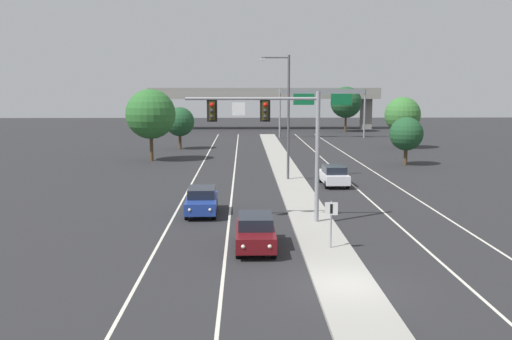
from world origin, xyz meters
name	(u,v)px	position (x,y,z in m)	size (l,w,h in m)	color
ground_plane	(346,288)	(0.00, 0.00, 0.00)	(260.00, 260.00, 0.00)	#28282B
median_island	(300,197)	(0.00, 18.00, 0.07)	(2.40, 110.00, 0.15)	#9E9B93
lane_stripe_oncoming_center	(233,182)	(-4.70, 25.00, 0.00)	(0.14, 100.00, 0.01)	silver
lane_stripe_receding_center	(349,182)	(4.70, 25.00, 0.00)	(0.14, 100.00, 0.01)	silver
edge_stripe_left	(192,182)	(-8.00, 25.00, 0.00)	(0.14, 100.00, 0.01)	silver
edge_stripe_right	(390,182)	(8.00, 25.00, 0.00)	(0.14, 100.00, 0.01)	silver
overhead_signal_mast	(275,129)	(-2.13, 10.42, 5.33)	(7.31, 0.44, 7.20)	gray
median_sign_post	(331,217)	(0.18, 5.04, 1.59)	(0.60, 0.10, 2.20)	gray
street_lamp_median	(286,110)	(-0.44, 25.76, 5.79)	(2.58, 0.28, 10.00)	#4C4C51
car_oncoming_darkred	(255,232)	(-3.32, 5.51, 0.82)	(1.82, 4.47, 1.58)	#5B0F14
car_oncoming_blue	(202,200)	(-6.39, 13.21, 0.82)	(1.90, 4.50, 1.58)	navy
car_receding_white	(334,175)	(3.15, 23.26, 0.82)	(1.92, 4.51, 1.58)	silver
highway_sign_gantry	(323,98)	(8.20, 67.29, 6.16)	(13.28, 0.42, 7.50)	gray
overpass_bridge	(264,98)	(0.00, 87.38, 5.78)	(42.40, 6.40, 7.65)	gray
tree_far_right_b	(406,134)	(12.12, 35.22, 3.09)	(3.28, 3.28, 4.75)	#4C3823
tree_far_right_c	(403,115)	(16.14, 51.33, 4.23)	(4.48, 4.48, 6.48)	#4C3823
tree_far_left_a	(180,122)	(-11.76, 51.00, 3.42)	(3.62, 3.62, 5.24)	#4C3823
tree_far_right_a	(346,102)	(14.04, 79.88, 5.14)	(5.44, 5.44, 7.86)	#4C3823
tree_far_left_b	(151,114)	(-13.45, 39.20, 4.88)	(5.17, 5.17, 7.47)	#4C3823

